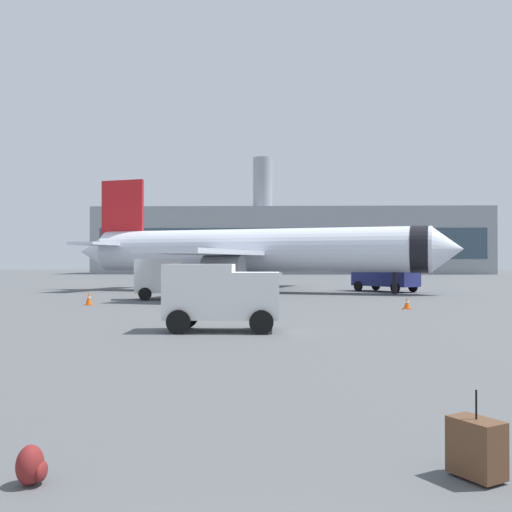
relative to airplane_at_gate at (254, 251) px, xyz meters
The scene contains 11 objects.
airplane_at_gate is the anchor object (origin of this frame).
service_truck 12.12m from the airplane_at_gate, 119.54° to the right, with size 5.19×3.47×2.90m.
fuel_truck 11.98m from the airplane_at_gate, ahead, with size 5.72×6.12×3.20m.
cargo_van 29.87m from the airplane_at_gate, 90.77° to the right, with size 4.41×2.35×2.60m.
safety_cone_near 21.17m from the airplane_at_gate, 63.67° to the right, with size 0.44×0.44×0.68m.
safety_cone_mid 10.00m from the airplane_at_gate, 163.49° to the right, with size 0.44×0.44×0.69m.
safety_cone_far 15.21m from the airplane_at_gate, 101.63° to the right, with size 0.44×0.44×0.82m.
safety_cone_outer 19.17m from the airplane_at_gate, 121.11° to the right, with size 0.44×0.44×0.82m.
rolling_suitcase 45.66m from the airplane_at_gate, 84.84° to the right, with size 0.67×0.75×1.10m.
traveller_backpack 45.84m from the airplane_at_gate, 91.65° to the right, with size 0.36×0.40×0.48m.
terminal_building 84.34m from the airplane_at_gate, 86.01° to the left, with size 87.12×19.46×26.65m.
Camera 1 is at (0.52, -2.56, 2.68)m, focal length 41.78 mm.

